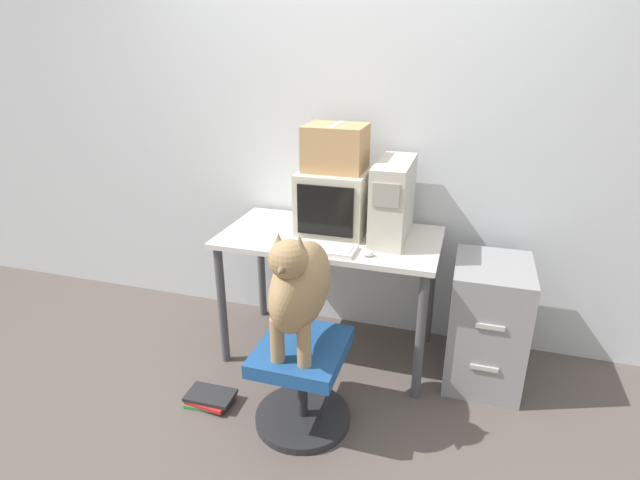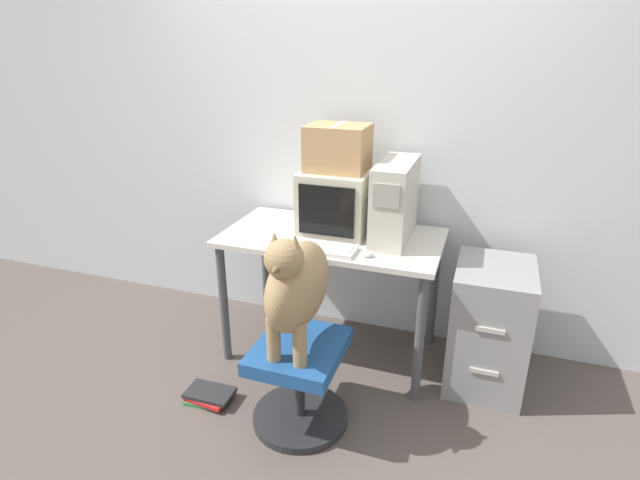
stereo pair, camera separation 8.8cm
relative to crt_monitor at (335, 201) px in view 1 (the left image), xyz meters
The scene contains 12 objects.
ground_plane 1.04m from the crt_monitor, 89.91° to the right, with size 12.00×12.00×0.00m, color #564C47.
wall_back 0.47m from the crt_monitor, 89.88° to the left, with size 8.00×0.05×2.60m.
desk 0.30m from the crt_monitor, 89.58° to the right, with size 1.24×0.67×0.77m.
crt_monitor is the anchor object (origin of this frame).
pc_tower 0.34m from the crt_monitor, ahead, with size 0.18×0.50×0.43m.
keyboard 0.36m from the crt_monitor, 91.03° to the right, with size 0.41×0.17×0.03m.
computer_mouse 0.45m from the crt_monitor, 50.50° to the right, with size 0.06×0.05×0.03m.
office_chair 1.01m from the crt_monitor, 86.45° to the right, with size 0.48×0.48×0.45m.
dog 0.77m from the crt_monitor, 86.54° to the right, with size 0.23×0.55×0.62m.
filing_cabinet 1.09m from the crt_monitor, ahead, with size 0.40×0.51×0.70m.
cardboard_box 0.30m from the crt_monitor, 90.00° to the left, with size 0.33×0.28×0.25m.
book_stack_floor 1.28m from the crt_monitor, 122.18° to the right, with size 0.26×0.19×0.06m.
Camera 1 is at (0.72, -2.21, 1.80)m, focal length 28.00 mm.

